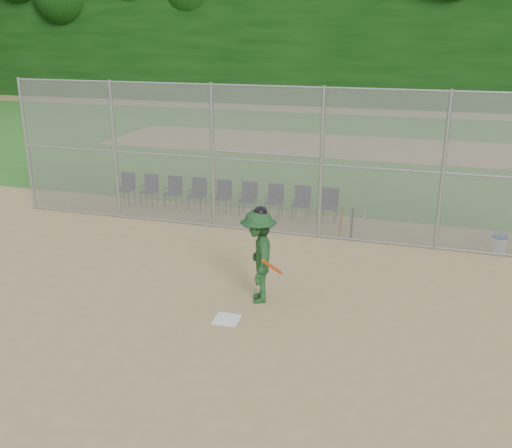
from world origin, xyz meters
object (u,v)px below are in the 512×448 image
(home_plate, at_px, (227,319))
(chair_0, at_px, (126,188))
(water_cooler, at_px, (499,244))
(batter_at_plate, at_px, (258,256))

(home_plate, relative_size, chair_0, 0.50)
(water_cooler, bearing_deg, batter_at_plate, -139.55)
(home_plate, distance_m, chair_0, 8.70)
(home_plate, bearing_deg, water_cooler, 44.64)
(home_plate, height_order, water_cooler, water_cooler)
(batter_at_plate, height_order, water_cooler, batter_at_plate)
(home_plate, xyz_separation_m, chair_0, (-5.77, 6.48, 0.47))
(batter_at_plate, height_order, chair_0, batter_at_plate)
(chair_0, bearing_deg, home_plate, -48.31)
(home_plate, bearing_deg, batter_at_plate, 71.61)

